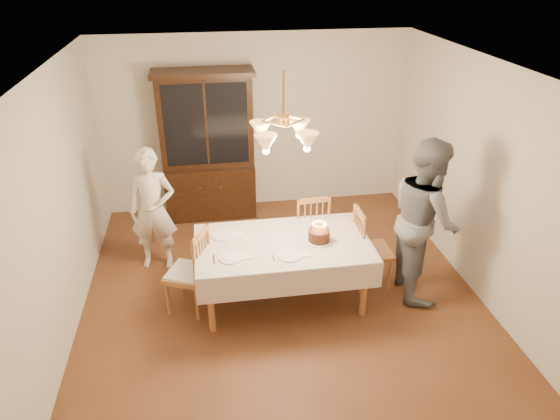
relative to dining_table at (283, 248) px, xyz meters
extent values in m
plane|color=#562D18|center=(0.00, 0.00, -0.68)|extent=(5.00, 5.00, 0.00)
plane|color=white|center=(0.00, 0.00, 1.92)|extent=(5.00, 5.00, 0.00)
plane|color=beige|center=(0.00, 2.50, 0.62)|extent=(4.50, 0.00, 4.50)
plane|color=beige|center=(0.00, -2.50, 0.62)|extent=(4.50, 0.00, 4.50)
plane|color=beige|center=(-2.25, 0.00, 0.62)|extent=(0.00, 5.00, 5.00)
plane|color=beige|center=(2.25, 0.00, 0.62)|extent=(0.00, 5.00, 5.00)
cube|color=#97582C|center=(0.00, 0.00, 0.05)|extent=(1.80, 1.00, 0.04)
cube|color=beige|center=(0.00, 0.00, 0.07)|extent=(1.90, 1.10, 0.01)
cylinder|color=#97582C|center=(-0.82, -0.42, -0.33)|extent=(0.07, 0.07, 0.71)
cylinder|color=#97582C|center=(0.82, -0.42, -0.33)|extent=(0.07, 0.07, 0.71)
cylinder|color=#97582C|center=(-0.82, 0.42, -0.33)|extent=(0.07, 0.07, 0.71)
cylinder|color=#97582C|center=(0.82, 0.42, -0.33)|extent=(0.07, 0.07, 0.71)
cube|color=black|center=(-0.72, 2.23, -0.28)|extent=(1.30, 0.50, 0.80)
cube|color=black|center=(-0.72, 2.28, 0.77)|extent=(1.30, 0.40, 1.30)
cube|color=black|center=(-0.72, 2.08, 0.77)|extent=(1.14, 0.01, 1.14)
cube|color=black|center=(-0.72, 2.23, 1.45)|extent=(1.38, 0.54, 0.06)
cube|color=#97582C|center=(0.45, 0.72, -0.23)|extent=(0.47, 0.45, 0.05)
cube|color=#97582C|center=(0.46, 0.53, 0.29)|extent=(0.40, 0.06, 0.06)
cylinder|color=#97582C|center=(0.61, 0.90, -0.47)|extent=(0.04, 0.04, 0.43)
cylinder|color=#97582C|center=(0.26, 0.88, -0.47)|extent=(0.04, 0.04, 0.43)
cylinder|color=#97582C|center=(0.64, 0.56, -0.47)|extent=(0.04, 0.04, 0.43)
cylinder|color=#97582C|center=(0.28, 0.54, -0.47)|extent=(0.04, 0.04, 0.43)
cube|color=#97582C|center=(-1.05, 0.01, -0.23)|extent=(0.56, 0.57, 0.05)
cube|color=#97582C|center=(-0.88, -0.07, 0.29)|extent=(0.20, 0.38, 0.06)
cylinder|color=#97582C|center=(-1.13, 0.24, -0.47)|extent=(0.04, 0.04, 0.43)
cylinder|color=#97582C|center=(-1.28, -0.09, -0.47)|extent=(0.04, 0.04, 0.43)
cylinder|color=#97582C|center=(-0.82, 0.10, -0.47)|extent=(0.04, 0.04, 0.43)
cylinder|color=#97582C|center=(-0.97, -0.23, -0.47)|extent=(0.04, 0.04, 0.43)
cube|color=white|center=(-1.05, 0.01, -0.20)|extent=(0.51, 0.52, 0.03)
cube|color=#97582C|center=(1.08, 0.13, -0.23)|extent=(0.42, 0.44, 0.05)
cube|color=#97582C|center=(0.89, 0.13, 0.29)|extent=(0.04, 0.40, 0.06)
cylinder|color=#97582C|center=(1.25, -0.05, -0.47)|extent=(0.04, 0.04, 0.43)
cylinder|color=#97582C|center=(1.25, 0.31, -0.47)|extent=(0.04, 0.04, 0.43)
cylinder|color=#97582C|center=(0.91, -0.05, -0.47)|extent=(0.04, 0.04, 0.43)
cylinder|color=#97582C|center=(0.91, 0.31, -0.47)|extent=(0.04, 0.04, 0.43)
imported|color=silver|center=(-1.44, 0.95, 0.10)|extent=(0.62, 0.45, 1.56)
imported|color=slate|center=(1.59, -0.03, 0.25)|extent=(0.77, 0.96, 1.86)
cylinder|color=white|center=(0.39, -0.04, 0.08)|extent=(0.30, 0.30, 0.01)
cylinder|color=#38160C|center=(0.39, -0.04, 0.15)|extent=(0.23, 0.23, 0.13)
cylinder|color=#598CD8|center=(0.46, -0.04, 0.25)|extent=(0.01, 0.01, 0.07)
sphere|color=#FFB23F|center=(0.46, -0.04, 0.29)|extent=(0.01, 0.01, 0.01)
cylinder|color=pink|center=(0.45, -0.01, 0.25)|extent=(0.01, 0.01, 0.07)
sphere|color=#FFB23F|center=(0.45, -0.01, 0.29)|extent=(0.01, 0.01, 0.01)
cylinder|color=#EACC66|center=(0.44, 0.01, 0.25)|extent=(0.01, 0.01, 0.07)
sphere|color=#FFB23F|center=(0.44, 0.01, 0.29)|extent=(0.01, 0.01, 0.01)
cylinder|color=#598CD8|center=(0.42, 0.02, 0.25)|extent=(0.01, 0.01, 0.07)
sphere|color=#FFB23F|center=(0.42, 0.02, 0.29)|extent=(0.01, 0.01, 0.01)
cylinder|color=pink|center=(0.40, 0.03, 0.25)|extent=(0.01, 0.01, 0.07)
sphere|color=#FFB23F|center=(0.40, 0.03, 0.29)|extent=(0.01, 0.01, 0.01)
cylinder|color=#EACC66|center=(0.37, 0.03, 0.25)|extent=(0.01, 0.01, 0.07)
sphere|color=#FFB23F|center=(0.37, 0.03, 0.29)|extent=(0.01, 0.01, 0.01)
cylinder|color=#598CD8|center=(0.35, 0.02, 0.25)|extent=(0.01, 0.01, 0.07)
sphere|color=#FFB23F|center=(0.35, 0.02, 0.29)|extent=(0.01, 0.01, 0.01)
cylinder|color=pink|center=(0.33, 0.00, 0.25)|extent=(0.01, 0.01, 0.07)
sphere|color=#FFB23F|center=(0.33, 0.00, 0.29)|extent=(0.01, 0.01, 0.01)
cylinder|color=#EACC66|center=(0.32, -0.03, 0.25)|extent=(0.01, 0.01, 0.07)
sphere|color=#FFB23F|center=(0.32, -0.03, 0.29)|extent=(0.01, 0.01, 0.01)
cylinder|color=#598CD8|center=(0.32, -0.05, 0.25)|extent=(0.01, 0.01, 0.07)
sphere|color=#FFB23F|center=(0.32, -0.05, 0.29)|extent=(0.01, 0.01, 0.01)
cylinder|color=pink|center=(0.33, -0.08, 0.25)|extent=(0.01, 0.01, 0.07)
sphere|color=#FFB23F|center=(0.33, -0.08, 0.29)|extent=(0.01, 0.01, 0.01)
cylinder|color=#EACC66|center=(0.35, -0.10, 0.25)|extent=(0.01, 0.01, 0.07)
sphere|color=#FFB23F|center=(0.35, -0.10, 0.29)|extent=(0.01, 0.01, 0.01)
cylinder|color=#598CD8|center=(0.37, -0.11, 0.25)|extent=(0.01, 0.01, 0.07)
sphere|color=#FFB23F|center=(0.37, -0.11, 0.29)|extent=(0.01, 0.01, 0.01)
cylinder|color=pink|center=(0.40, -0.11, 0.25)|extent=(0.01, 0.01, 0.07)
sphere|color=#FFB23F|center=(0.40, -0.11, 0.29)|extent=(0.01, 0.01, 0.01)
cylinder|color=#EACC66|center=(0.42, -0.10, 0.25)|extent=(0.01, 0.01, 0.07)
sphere|color=#FFB23F|center=(0.42, -0.10, 0.29)|extent=(0.01, 0.01, 0.01)
cylinder|color=#598CD8|center=(0.44, -0.09, 0.25)|extent=(0.01, 0.01, 0.07)
sphere|color=#FFB23F|center=(0.44, -0.09, 0.29)|extent=(0.01, 0.01, 0.01)
cylinder|color=pink|center=(0.45, -0.07, 0.25)|extent=(0.01, 0.01, 0.07)
sphere|color=#FFB23F|center=(0.45, -0.07, 0.29)|extent=(0.01, 0.01, 0.01)
cylinder|color=white|center=(-0.58, -0.23, 0.08)|extent=(0.25, 0.25, 0.02)
cube|color=silver|center=(-0.75, -0.23, 0.08)|extent=(0.01, 0.16, 0.01)
cube|color=white|center=(-0.41, -0.23, 0.08)|extent=(0.10, 0.10, 0.01)
cylinder|color=white|center=(0.02, -0.29, 0.08)|extent=(0.25, 0.25, 0.02)
cube|color=silver|center=(-0.15, -0.29, 0.08)|extent=(0.02, 0.16, 0.01)
cube|color=white|center=(0.20, -0.29, 0.08)|extent=(0.10, 0.10, 0.01)
cylinder|color=white|center=(-0.64, 0.24, 0.08)|extent=(0.26, 0.26, 0.02)
cube|color=silver|center=(-0.81, 0.24, 0.08)|extent=(0.01, 0.16, 0.01)
cube|color=white|center=(-0.46, 0.24, 0.08)|extent=(0.10, 0.10, 0.01)
cylinder|color=#BF8C3F|center=(0.00, 0.00, 1.72)|extent=(0.02, 0.02, 0.40)
cylinder|color=#BF8C3F|center=(0.00, 0.00, 1.47)|extent=(0.12, 0.12, 0.10)
cone|color=#D8994C|center=(0.20, 0.20, 1.29)|extent=(0.22, 0.22, 0.18)
sphere|color=#FFD899|center=(0.20, 0.20, 1.22)|extent=(0.07, 0.07, 0.07)
cone|color=#D8994C|center=(-0.20, 0.20, 1.29)|extent=(0.22, 0.22, 0.18)
sphere|color=#FFD899|center=(-0.20, 0.20, 1.22)|extent=(0.07, 0.07, 0.07)
cone|color=#D8994C|center=(-0.20, -0.20, 1.29)|extent=(0.22, 0.22, 0.18)
sphere|color=#FFD899|center=(-0.20, -0.20, 1.22)|extent=(0.07, 0.07, 0.07)
cone|color=#D8994C|center=(0.20, -0.20, 1.29)|extent=(0.22, 0.22, 0.18)
sphere|color=#FFD899|center=(0.20, -0.20, 1.22)|extent=(0.07, 0.07, 0.07)
camera|label=1|loc=(-0.76, -4.58, 2.90)|focal=32.00mm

